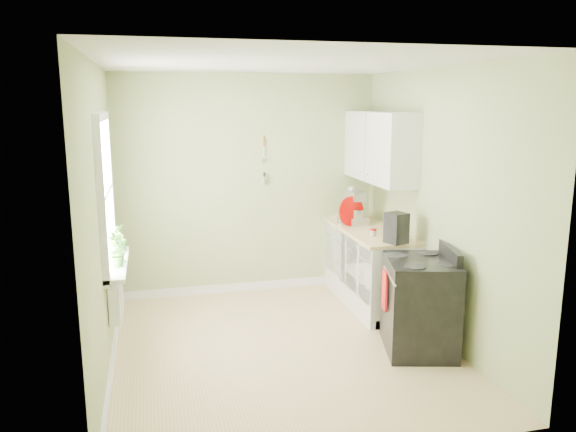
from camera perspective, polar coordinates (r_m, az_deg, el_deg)
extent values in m
cube|color=tan|center=(5.63, -0.59, -13.39)|extent=(3.20, 3.60, 0.02)
cube|color=white|center=(5.12, -0.66, 15.42)|extent=(3.20, 3.60, 0.02)
cube|color=#A8B57B|center=(6.96, -4.07, 3.13)|extent=(3.20, 0.02, 2.70)
cube|color=#A8B57B|center=(5.09, -18.55, -0.55)|extent=(0.02, 3.60, 2.70)
cube|color=#A8B57B|center=(5.79, 15.09, 1.05)|extent=(0.02, 3.60, 2.70)
cube|color=white|center=(6.74, 8.25, -5.20)|extent=(0.60, 1.60, 0.87)
cube|color=beige|center=(6.62, 8.28, -1.44)|extent=(0.64, 1.60, 0.04)
cube|color=white|center=(6.62, 9.29, 6.94)|extent=(0.35, 1.40, 0.80)
cube|color=white|center=(5.35, -18.23, 2.21)|extent=(0.02, 1.00, 1.30)
cube|color=white|center=(5.29, -18.49, 9.56)|extent=(0.06, 1.14, 0.07)
cube|color=white|center=(5.49, -17.58, -4.85)|extent=(0.06, 1.14, 0.07)
cube|color=white|center=(5.35, -18.02, 2.22)|extent=(0.04, 1.00, 0.04)
cube|color=white|center=(5.48, -16.96, -4.67)|extent=(0.18, 1.14, 0.04)
cube|color=white|center=(5.54, -17.10, -8.11)|extent=(0.12, 0.50, 0.35)
cylinder|color=beige|center=(6.91, -2.44, 7.51)|extent=(0.02, 0.02, 0.10)
cylinder|color=silver|center=(6.92, -2.43, 6.52)|extent=(0.01, 0.01, 0.16)
cylinder|color=silver|center=(6.95, -2.41, 3.73)|extent=(0.01, 0.14, 0.14)
cube|color=black|center=(5.58, 13.23, -8.98)|extent=(0.80, 0.87, 0.87)
cube|color=black|center=(5.44, 13.45, -4.53)|extent=(0.80, 0.87, 0.03)
cube|color=black|center=(5.56, 16.06, -3.59)|extent=(0.24, 0.73, 0.14)
cylinder|color=#B2B2B7|center=(5.34, 10.28, -5.97)|extent=(0.18, 0.59, 0.02)
cube|color=red|center=(5.48, 9.79, -7.42)|extent=(0.07, 0.21, 0.37)
cube|color=#B2B2B7|center=(6.87, 6.85, -0.39)|extent=(0.23, 0.34, 0.09)
cube|color=#B2B2B7|center=(6.97, 6.46, 1.10)|extent=(0.14, 0.09, 0.25)
cube|color=#B2B2B7|center=(6.83, 6.84, 2.12)|extent=(0.17, 0.34, 0.11)
sphere|color=#B2B2B7|center=(6.94, 6.49, 2.55)|extent=(0.13, 0.13, 0.13)
cylinder|color=silver|center=(6.79, 7.06, 0.05)|extent=(0.19, 0.19, 0.16)
cylinder|color=silver|center=(6.80, 5.49, -0.19)|extent=(0.11, 0.11, 0.16)
cone|color=silver|center=(6.78, 5.50, 0.63)|extent=(0.11, 0.11, 0.04)
cylinder|color=silver|center=(6.77, 4.83, -0.01)|extent=(0.11, 0.04, 0.08)
cube|color=black|center=(5.96, 10.95, -1.19)|extent=(0.24, 0.25, 0.32)
cylinder|color=black|center=(5.97, 10.68, -2.11)|extent=(0.10, 0.10, 0.11)
cylinder|color=#B50300|center=(6.69, 6.45, 0.48)|extent=(0.36, 0.16, 0.36)
cylinder|color=#B5B08F|center=(6.25, 8.66, -1.72)|extent=(0.07, 0.07, 0.07)
cylinder|color=#B50300|center=(6.25, 8.67, -1.38)|extent=(0.07, 0.07, 0.01)
imported|color=#387023|center=(5.27, -17.06, -3.23)|extent=(0.20, 0.21, 0.33)
imported|color=#387023|center=(5.32, -17.02, -3.28)|extent=(0.21, 0.21, 0.30)
imported|color=#387023|center=(5.82, -16.77, -2.13)|extent=(0.21, 0.21, 0.27)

